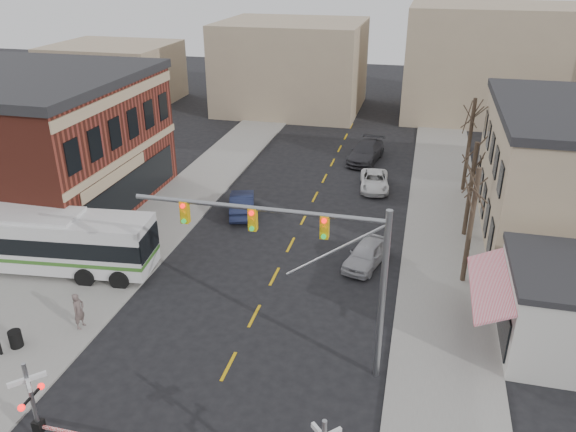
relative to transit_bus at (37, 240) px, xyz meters
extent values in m
plane|color=black|center=(13.47, -7.57, -1.95)|extent=(160.00, 160.00, 0.00)
cube|color=gray|center=(3.97, 12.43, -1.89)|extent=(5.00, 60.00, 0.12)
cube|color=gray|center=(22.97, 12.43, -1.89)|extent=(5.00, 60.00, 0.12)
cube|color=tan|center=(1.52, 8.43, 2.35)|extent=(0.10, 15.00, 0.50)
cube|color=tan|center=(1.52, 8.43, 6.45)|extent=(0.10, 15.00, 0.70)
cube|color=black|center=(1.52, 8.43, -0.15)|extent=(0.08, 13.00, 2.60)
cube|color=red|center=(24.67, -0.57, 1.05)|extent=(1.68, 6.00, 0.87)
cylinder|color=#382B21|center=(23.97, 4.43, 1.55)|extent=(0.28, 0.28, 6.75)
cylinder|color=#382B21|center=(24.27, 10.43, 1.32)|extent=(0.28, 0.28, 6.30)
cylinder|color=#382B21|center=(24.47, 18.43, 1.77)|extent=(0.28, 0.28, 7.20)
cube|color=silver|center=(0.00, 0.00, 0.01)|extent=(13.66, 4.34, 3.02)
cube|color=black|center=(0.00, 0.00, 0.24)|extent=(13.71, 4.38, 1.01)
cube|color=#376E24|center=(0.00, 0.00, -0.66)|extent=(13.71, 4.38, 0.22)
cylinder|color=black|center=(0.00, 0.00, -1.39)|extent=(1.43, 3.01, 1.12)
cylinder|color=gray|center=(19.98, -4.51, 2.05)|extent=(0.28, 0.28, 8.00)
cylinder|color=gray|center=(14.65, -4.51, 5.55)|extent=(10.66, 0.20, 0.20)
cube|color=gold|center=(17.48, -4.51, 5.05)|extent=(0.35, 0.30, 1.00)
cube|color=gold|center=(14.48, -4.51, 5.05)|extent=(0.35, 0.30, 1.00)
cube|color=gold|center=(11.48, -4.51, 5.05)|extent=(0.35, 0.30, 1.00)
cylinder|color=gray|center=(8.23, -11.58, 0.05)|extent=(0.16, 0.16, 4.00)
cube|color=silver|center=(8.23, -11.58, 1.35)|extent=(1.00, 1.00, 0.18)
cube|color=silver|center=(8.23, -11.58, 1.35)|extent=(1.00, 1.00, 0.18)
sphere|color=#FF0C0C|center=(8.23, -12.13, 0.55)|extent=(0.26, 0.26, 0.26)
sphere|color=#FF0C0C|center=(8.23, -11.03, 0.55)|extent=(0.26, 0.26, 0.26)
cube|color=black|center=(8.23, -11.58, -0.85)|extent=(0.35, 0.35, 0.50)
cylinder|color=black|center=(3.36, -6.71, -1.41)|extent=(0.60, 0.60, 0.84)
imported|color=#AFAFB4|center=(18.43, 5.06, -1.21)|extent=(2.83, 4.61, 1.46)
imported|color=#161C37|center=(8.99, 10.26, -1.16)|extent=(2.98, 5.05, 1.57)
imported|color=white|center=(17.67, 17.20, -1.30)|extent=(2.67, 4.87, 1.29)
imported|color=#39383D|center=(16.24, 23.55, -1.12)|extent=(3.23, 6.03, 1.66)
imported|color=#655451|center=(5.47, -4.64, -0.88)|extent=(0.53, 0.74, 1.90)
imported|color=#35425D|center=(3.33, 0.85, -1.07)|extent=(0.81, 0.89, 1.50)
camera|label=1|loc=(20.83, -24.38, 14.96)|focal=35.00mm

